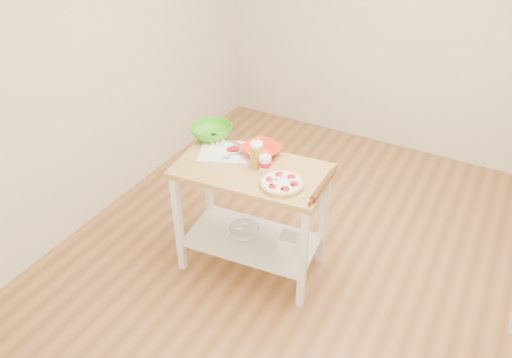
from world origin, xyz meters
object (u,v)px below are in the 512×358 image
Objects in this scene: knife at (222,138)px; shelf_bin at (289,243)px; yogurt_tub at (265,163)px; cutting_board at (228,151)px; rolling_pin at (324,185)px; prep_island at (251,199)px; pizza at (282,183)px; beer_pint at (256,154)px; spatula at (231,156)px; orange_bowl at (261,151)px; green_bowl at (212,132)px; shelf_glass_bowl at (244,232)px.

shelf_bin is (0.68, -0.21, -0.59)m from knife.
shelf_bin is at bearing -2.50° from yogurt_tub.
rolling_pin is at bearing -28.80° from cutting_board.
cutting_board reaches higher than knife.
prep_island is 2.27× the size of cutting_board.
cutting_board is at bearing 157.21° from prep_island.
shelf_bin is (0.03, 0.10, -0.59)m from pizza.
beer_pint is (0.01, 0.05, 0.35)m from prep_island.
prep_island is 4.06× the size of knife.
prep_island is 0.34m from spatula.
pizza reaches higher than knife.
beer_pint is 0.09m from yogurt_tub.
rolling_pin reaches higher than shelf_bin.
knife is (-0.65, 0.31, 0.00)m from pizza.
orange_bowl is 2.08× the size of shelf_bin.
cutting_board is 0.81m from shelf_bin.
prep_island is 3.52× the size of green_bowl.
shelf_glass_bowl is 1.83× the size of shelf_bin.
orange_bowl is at bearing 152.58° from shelf_bin.
green_bowl reaches higher than prep_island.
orange_bowl is at bearing 97.32° from prep_island.
shelf_bin is at bearing 5.13° from prep_island.
shelf_glass_bowl is at bearing -176.97° from shelf_bin.
beer_pint is 0.74× the size of shelf_glass_bowl.
beer_pint is 0.72m from shelf_bin.
rolling_pin is at bearing -11.53° from green_bowl.
prep_island is 7.79× the size of spatula.
orange_bowl is at bearing 75.88° from shelf_glass_bowl.
green_bowl is at bearing 159.60° from beer_pint.
cutting_board is 1.55× the size of green_bowl.
shelf_glass_bowl is at bearing -27.61° from knife.
rolling_pin is at bearing -2.55° from beer_pint.
orange_bowl reaches higher than shelf_bin.
beer_pint is at bearing 28.83° from shelf_glass_bowl.
beer_pint is (0.21, 0.00, 0.07)m from spatula.
orange_bowl is 0.71m from shelf_bin.
knife is at bearing 154.58° from pizza.
beer_pint reaches higher than knife.
rolling_pin is 1.52× the size of shelf_glass_bowl.
pizza is 0.27m from rolling_pin.
spatula is 0.52× the size of knife.
yogurt_tub is (-0.18, 0.11, 0.04)m from pizza.
yogurt_tub is at bearing -34.87° from cutting_board.
pizza is 0.94× the size of green_bowl.
cutting_board is at bearing -159.42° from orange_bowl.
beer_pint reaches higher than shelf_bin.
yogurt_tub is at bearing -54.46° from orange_bowl.
yogurt_tub reaches higher than green_bowl.
shelf_bin is (0.30, 0.03, -0.32)m from prep_island.
pizza reaches higher than shelf_bin.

